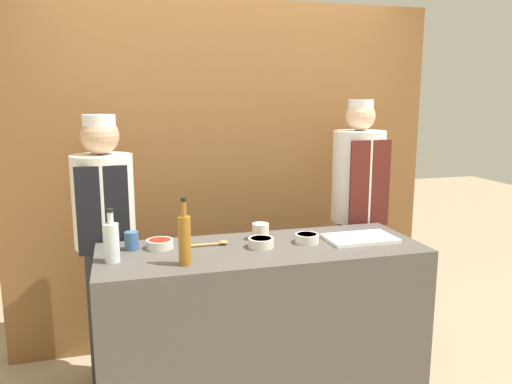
{
  "coord_description": "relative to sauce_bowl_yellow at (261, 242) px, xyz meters",
  "views": [
    {
      "loc": [
        -0.72,
        -2.48,
        1.75
      ],
      "look_at": [
        0.0,
        0.13,
        1.24
      ],
      "focal_mm": 35.0,
      "sensor_mm": 36.0,
      "label": 1
    }
  ],
  "objects": [
    {
      "name": "cup_blue",
      "position": [
        -0.67,
        0.15,
        0.02
      ],
      "size": [
        0.07,
        0.07,
        0.1
      ],
      "color": "#386093",
      "rests_on": "counter"
    },
    {
      "name": "chef_right",
      "position": [
        0.83,
        0.52,
        -0.04
      ],
      "size": [
        0.35,
        0.35,
        1.74
      ],
      "color": "#28282D",
      "rests_on": "ground_plane"
    },
    {
      "name": "sauce_bowl_yellow",
      "position": [
        0.0,
        0.0,
        0.0
      ],
      "size": [
        0.14,
        0.14,
        0.05
      ],
      "color": "silver",
      "rests_on": "counter"
    },
    {
      "name": "wooden_spoon",
      "position": [
        -0.25,
        0.1,
        -0.02
      ],
      "size": [
        0.23,
        0.04,
        0.02
      ],
      "color": "#B2844C",
      "rests_on": "counter"
    },
    {
      "name": "sauce_bowl_brown",
      "position": [
        0.27,
        0.02,
        -0.0
      ],
      "size": [
        0.13,
        0.13,
        0.05
      ],
      "color": "silver",
      "rests_on": "counter"
    },
    {
      "name": "counter",
      "position": [
        0.01,
        0.0,
        -0.51
      ],
      "size": [
        1.74,
        0.64,
        0.96
      ],
      "color": "#514C47",
      "rests_on": "ground_plane"
    },
    {
      "name": "bottle_clear",
      "position": [
        -0.77,
        -0.04,
        0.08
      ],
      "size": [
        0.07,
        0.07,
        0.27
      ],
      "color": "silver",
      "rests_on": "counter"
    },
    {
      "name": "chef_left",
      "position": [
        -0.82,
        0.52,
        -0.09
      ],
      "size": [
        0.36,
        0.36,
        1.66
      ],
      "color": "#28282D",
      "rests_on": "ground_plane"
    },
    {
      "name": "cup_cream",
      "position": [
        0.04,
        0.15,
        0.02
      ],
      "size": [
        0.1,
        0.1,
        0.09
      ],
      "color": "silver",
      "rests_on": "counter"
    },
    {
      "name": "cabinet_wall",
      "position": [
        0.01,
        0.98,
        0.21
      ],
      "size": [
        3.0,
        0.18,
        2.4
      ],
      "color": "brown",
      "rests_on": "ground_plane"
    },
    {
      "name": "cutting_board",
      "position": [
        0.58,
        -0.01,
        -0.02
      ],
      "size": [
        0.39,
        0.25,
        0.02
      ],
      "color": "white",
      "rests_on": "counter"
    },
    {
      "name": "bottle_amber",
      "position": [
        -0.43,
        -0.17,
        0.1
      ],
      "size": [
        0.06,
        0.06,
        0.33
      ],
      "color": "#9E661E",
      "rests_on": "counter"
    },
    {
      "name": "sauce_bowl_red",
      "position": [
        -0.53,
        0.13,
        -0.0
      ],
      "size": [
        0.14,
        0.14,
        0.05
      ],
      "color": "silver",
      "rests_on": "counter"
    }
  ]
}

